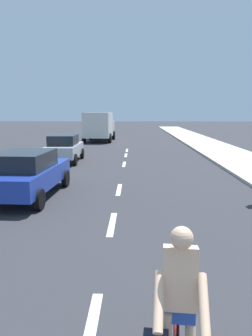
# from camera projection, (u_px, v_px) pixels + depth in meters

# --- Properties ---
(ground_plane) EXTENTS (160.00, 160.00, 0.00)m
(ground_plane) POSITION_uv_depth(u_px,v_px,m) (125.00, 160.00, 19.27)
(ground_plane) COLOR #2D2D33
(sidewalk_strip) EXTENTS (3.60, 80.00, 0.14)m
(sidewalk_strip) POSITION_uv_depth(u_px,v_px,m) (231.00, 155.00, 21.05)
(sidewalk_strip) COLOR #B2ADA3
(sidewalk_strip) RESTS_ON ground
(lane_stripe_1) EXTENTS (0.16, 1.80, 0.01)m
(lane_stripe_1) POSITION_uv_depth(u_px,v_px,m) (90.00, 332.00, 4.25)
(lane_stripe_1) COLOR white
(lane_stripe_1) RESTS_ON ground
(lane_stripe_2) EXTENTS (0.16, 1.80, 0.01)m
(lane_stripe_2) POSITION_uv_depth(u_px,v_px,m) (112.00, 224.00, 8.35)
(lane_stripe_2) COLOR white
(lane_stripe_2) RESTS_ON ground
(lane_stripe_3) EXTENTS (0.16, 1.80, 0.01)m
(lane_stripe_3) POSITION_uv_depth(u_px,v_px,m) (119.00, 189.00, 12.05)
(lane_stripe_3) COLOR white
(lane_stripe_3) RESTS_ON ground
(lane_stripe_4) EXTENTS (0.16, 1.80, 0.01)m
(lane_stripe_4) POSITION_uv_depth(u_px,v_px,m) (124.00, 164.00, 17.85)
(lane_stripe_4) COLOR white
(lane_stripe_4) RESTS_ON ground
(lane_stripe_5) EXTENTS (0.16, 1.80, 0.01)m
(lane_stripe_5) POSITION_uv_depth(u_px,v_px,m) (126.00, 155.00, 21.53)
(lane_stripe_5) COLOR white
(lane_stripe_5) RESTS_ON ground
(lane_stripe_6) EXTENTS (0.16, 1.80, 0.01)m
(lane_stripe_6) POSITION_uv_depth(u_px,v_px,m) (127.00, 150.00, 24.27)
(lane_stripe_6) COLOR white
(lane_stripe_6) RESTS_ON ground
(cyclist) EXTENTS (0.64, 1.71, 1.82)m
(cyclist) POSITION_uv_depth(u_px,v_px,m) (174.00, 326.00, 3.10)
(cyclist) COLOR black
(cyclist) RESTS_ON ground
(parked_car_blue) EXTENTS (2.22, 4.55, 1.57)m
(parked_car_blue) POSITION_uv_depth(u_px,v_px,m) (26.00, 173.00, 10.89)
(parked_car_blue) COLOR #1E389E
(parked_car_blue) RESTS_ON ground
(parked_car_silver) EXTENTS (1.86, 3.91, 1.57)m
(parked_car_silver) POSITION_uv_depth(u_px,v_px,m) (64.00, 148.00, 18.55)
(parked_car_silver) COLOR #B7BABF
(parked_car_silver) RESTS_ON ground
(delivery_truck) EXTENTS (2.81, 6.30, 2.80)m
(delivery_truck) POSITION_uv_depth(u_px,v_px,m) (99.00, 126.00, 31.55)
(delivery_truck) COLOR beige
(delivery_truck) RESTS_ON ground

